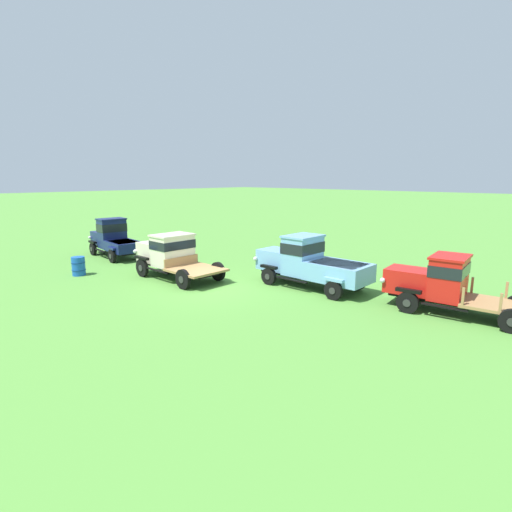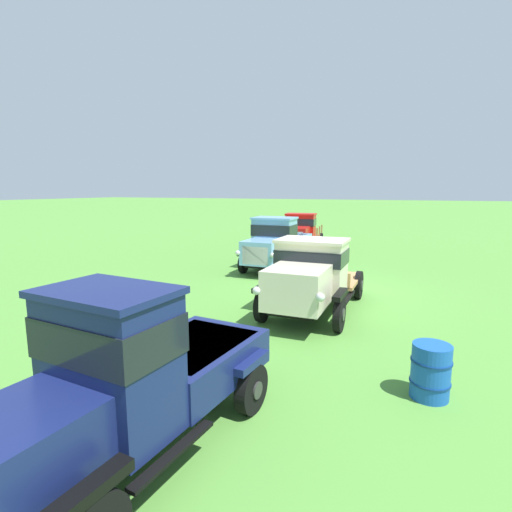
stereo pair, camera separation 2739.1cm
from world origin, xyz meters
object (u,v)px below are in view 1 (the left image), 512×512
vintage_truck_midrow_center (309,262)px  oil_drum_beside_row (78,266)px  vintage_truck_second_in_line (170,253)px  vintage_truck_far_side (442,283)px  vintage_truck_foreground_near (114,239)px

vintage_truck_midrow_center → oil_drum_beside_row: size_ratio=5.88×
vintage_truck_second_in_line → vintage_truck_midrow_center: vintage_truck_midrow_center is taller
vintage_truck_second_in_line → vintage_truck_far_side: bearing=18.3°
vintage_truck_foreground_near → vintage_truck_second_in_line: 6.64m
vintage_truck_foreground_near → vintage_truck_far_side: bearing=10.4°
vintage_truck_second_in_line → oil_drum_beside_row: vintage_truck_second_in_line is taller
vintage_truck_foreground_near → vintage_truck_midrow_center: bearing=11.9°
vintage_truck_second_in_line → vintage_truck_far_side: vintage_truck_second_in_line is taller
vintage_truck_foreground_near → oil_drum_beside_row: (3.22, -3.50, -0.61)m
vintage_truck_midrow_center → vintage_truck_far_side: size_ratio=1.03×
vintage_truck_midrow_center → vintage_truck_second_in_line: bearing=-152.3°
vintage_truck_second_in_line → oil_drum_beside_row: (-3.40, -3.02, -0.66)m
vintage_truck_midrow_center → vintage_truck_far_side: bearing=6.6°
vintage_truck_midrow_center → oil_drum_beside_row: bearing=-146.7°
vintage_truck_midrow_center → oil_drum_beside_row: vintage_truck_midrow_center is taller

